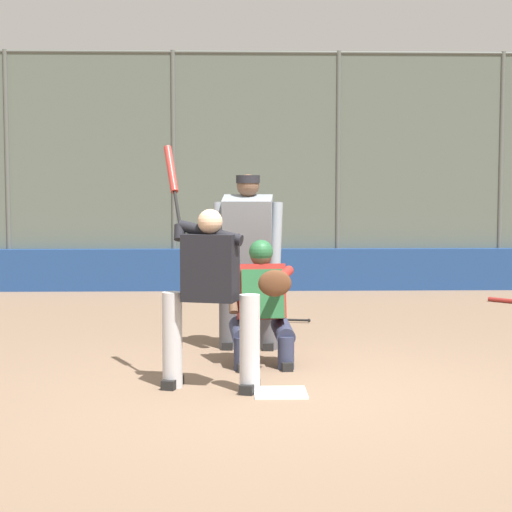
# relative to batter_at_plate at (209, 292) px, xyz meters

# --- Properties ---
(ground_plane) EXTENTS (160.00, 160.00, 0.00)m
(ground_plane) POSITION_rel_batter_at_plate_xyz_m (-0.58, 0.16, -0.82)
(ground_plane) COLOR #7A604C
(home_plate_marker) EXTENTS (0.43, 0.43, 0.01)m
(home_plate_marker) POSITION_rel_batter_at_plate_xyz_m (-0.58, 0.16, -0.81)
(home_plate_marker) COLOR white
(home_plate_marker) RESTS_ON ground_plane
(backstop_fence) EXTENTS (18.97, 0.08, 3.91)m
(backstop_fence) POSITION_rel_batter_at_plate_xyz_m (-0.58, -7.03, 1.22)
(backstop_fence) COLOR #515651
(backstop_fence) RESTS_ON ground_plane
(padding_wall) EXTENTS (18.51, 0.18, 0.69)m
(padding_wall) POSITION_rel_batter_at_plate_xyz_m (-0.58, -6.93, -0.48)
(padding_wall) COLOR navy
(padding_wall) RESTS_ON ground_plane
(bleachers_beyond) EXTENTS (13.22, 1.95, 1.16)m
(bleachers_beyond) POSITION_rel_batter_at_plate_xyz_m (-3.47, -9.18, -0.43)
(bleachers_beyond) COLOR slate
(bleachers_beyond) RESTS_ON ground_plane
(batter_at_plate) EXTENTS (0.84, 0.81, 2.05)m
(batter_at_plate) POSITION_rel_batter_at_plate_xyz_m (0.00, 0.00, 0.00)
(batter_at_plate) COLOR #B7B7BC
(batter_at_plate) RESTS_ON ground_plane
(catcher_behind_plate) EXTENTS (0.64, 0.75, 1.19)m
(catcher_behind_plate) POSITION_rel_batter_at_plate_xyz_m (-0.47, -0.93, -0.20)
(catcher_behind_plate) COLOR #2D334C
(catcher_behind_plate) RESTS_ON ground_plane
(umpire_home) EXTENTS (0.74, 0.49, 1.82)m
(umpire_home) POSITION_rel_batter_at_plate_xyz_m (-0.35, -1.76, 0.17)
(umpire_home) COLOR #4C4C51
(umpire_home) RESTS_ON ground_plane
(spare_bat_near_backstop) EXTENTS (0.82, 0.22, 0.07)m
(spare_bat_near_backstop) POSITION_rel_batter_at_plate_xyz_m (-0.65, -3.60, -0.79)
(spare_bat_near_backstop) COLOR black
(spare_bat_near_backstop) RESTS_ON ground_plane
(spare_bat_by_padding) EXTENTS (0.62, 0.63, 0.07)m
(spare_bat_by_padding) POSITION_rel_batter_at_plate_xyz_m (-4.22, -5.26, -0.79)
(spare_bat_by_padding) COLOR black
(spare_bat_by_padding) RESTS_ON ground_plane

